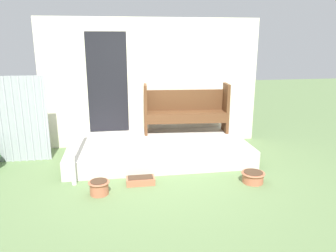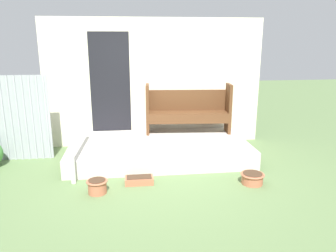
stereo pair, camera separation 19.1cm
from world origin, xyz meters
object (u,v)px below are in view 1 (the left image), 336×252
Objects in this scene: planter_box_rect at (141,180)px; support_post at (69,116)px; flower_pot_left at (99,187)px; flower_pot_middle at (253,177)px; bench at (186,108)px.

support_post is at bearing 172.31° from planter_box_rect.
flower_pot_middle is at bearing 0.82° from flower_pot_left.
flower_pot_middle is at bearing -7.37° from support_post.
bench reaches higher than planter_box_rect.
support_post is 5.94× the size of flower_pot_middle.
support_post is at bearing -138.65° from bench.
flower_pot_left is at bearing -157.62° from planter_box_rect.
support_post reaches higher than planter_box_rect.
bench is at bearing 57.78° from planter_box_rect.
planter_box_rect is at bearing -7.69° from support_post.
bench is 2.16m from flower_pot_middle.
bench is at bearing 49.18° from flower_pot_left.
support_post is 7.10× the size of flower_pot_left.
bench is 5.61× the size of flower_pot_left.
flower_pot_middle reaches higher than planter_box_rect.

